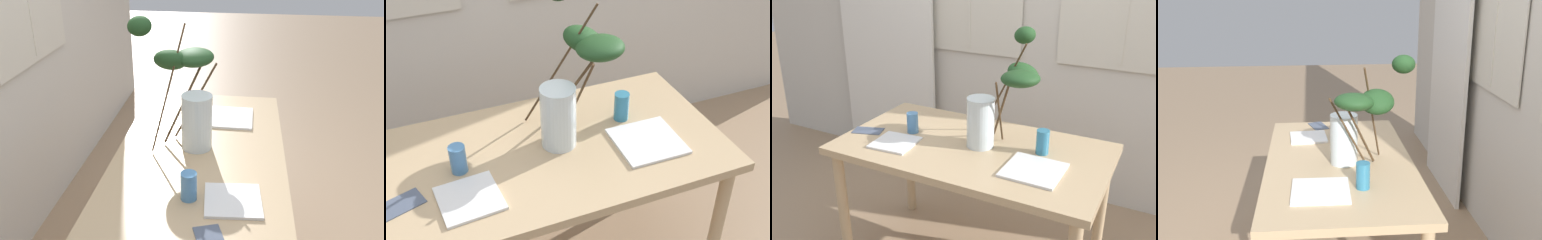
% 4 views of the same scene
% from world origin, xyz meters
% --- Properties ---
extents(dining_table, '(1.37, 0.76, 0.76)m').
position_xyz_m(dining_table, '(0.00, 0.00, 0.66)').
color(dining_table, tan).
rests_on(dining_table, ground).
extents(vase_with_branches, '(0.38, 0.43, 0.59)m').
position_xyz_m(vase_with_branches, '(0.12, 0.08, 1.01)').
color(vase_with_branches, silver).
rests_on(vase_with_branches, dining_table).
extents(drinking_glass_blue_left, '(0.06, 0.06, 0.11)m').
position_xyz_m(drinking_glass_blue_left, '(-0.37, 0.01, 0.81)').
color(drinking_glass_blue_left, '#4C84BC').
rests_on(drinking_glass_blue_left, dining_table).
extents(drinking_glass_blue_right, '(0.06, 0.06, 0.12)m').
position_xyz_m(drinking_glass_blue_right, '(0.34, 0.08, 0.82)').
color(drinking_glass_blue_right, teal).
rests_on(drinking_glass_blue_right, dining_table).
extents(plate_square_left, '(0.23, 0.23, 0.01)m').
position_xyz_m(plate_square_left, '(-0.37, -0.16, 0.76)').
color(plate_square_left, white).
rests_on(plate_square_left, dining_table).
extents(plate_square_right, '(0.26, 0.26, 0.01)m').
position_xyz_m(plate_square_right, '(0.37, -0.11, 0.76)').
color(plate_square_right, white).
rests_on(plate_square_right, dining_table).
extents(napkin_folded, '(0.18, 0.14, 0.00)m').
position_xyz_m(napkin_folded, '(-0.60, -0.10, 0.76)').
color(napkin_folded, '#4C566B').
rests_on(napkin_folded, dining_table).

